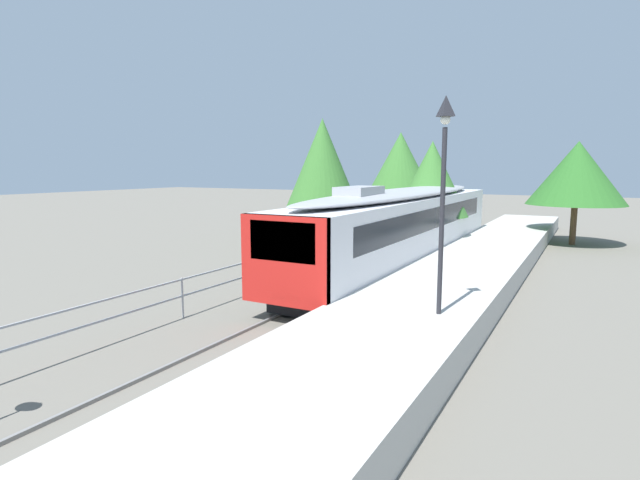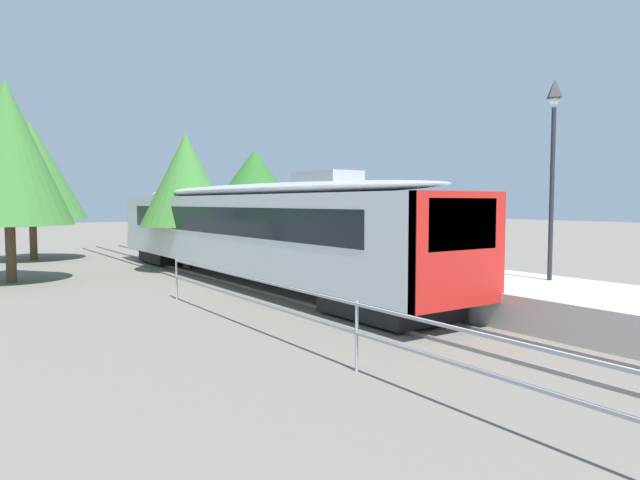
{
  "view_description": "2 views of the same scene",
  "coord_description": "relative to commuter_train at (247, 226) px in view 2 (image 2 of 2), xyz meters",
  "views": [
    {
      "loc": [
        7.48,
        10.05,
        4.52
      ],
      "look_at": [
        -1.0,
        25.5,
        2.0
      ],
      "focal_mm": 28.08,
      "sensor_mm": 36.0,
      "label": 1
    },
    {
      "loc": [
        -9.35,
        13.32,
        2.99
      ],
      "look_at": [
        -1.0,
        25.5,
        2.0
      ],
      "focal_mm": 31.45,
      "sensor_mm": 36.0,
      "label": 2
    }
  ],
  "objects": [
    {
      "name": "ground_plane",
      "position": [
        -3.0,
        -9.68,
        -2.15
      ],
      "size": [
        160.0,
        160.0,
        0.0
      ],
      "primitive_type": "plane",
      "color": "#6B665B"
    },
    {
      "name": "commuter_train",
      "position": [
        0.0,
        0.0,
        0.0
      ],
      "size": [
        2.82,
        20.6,
        3.74
      ],
      "color": "silver",
      "rests_on": "track_rails"
    },
    {
      "name": "tree_behind_station_far",
      "position": [
        -5.25,
        13.9,
        2.5
      ],
      "size": [
        5.34,
        5.34,
        7.17
      ],
      "color": "brown",
      "rests_on": "ground"
    },
    {
      "name": "tree_behind_carpark",
      "position": [
        -7.12,
        5.27,
        2.68
      ],
      "size": [
        4.47,
        4.47,
        7.51
      ],
      "color": "brown",
      "rests_on": "ground"
    },
    {
      "name": "tree_distant_centre",
      "position": [
        6.48,
        11.69,
        2.1
      ],
      "size": [
        5.56,
        5.56,
        6.13
      ],
      "color": "brown",
      "rests_on": "ground"
    },
    {
      "name": "platform_lamp_mid_platform",
      "position": [
        4.23,
        -9.5,
        2.47
      ],
      "size": [
        0.34,
        0.34,
        5.35
      ],
      "color": "#232328",
      "rests_on": "station_platform"
    },
    {
      "name": "tree_distant_left",
      "position": [
        -0.31,
        5.14,
        1.81
      ],
      "size": [
        4.0,
        4.0,
        5.99
      ],
      "color": "brown",
      "rests_on": "ground"
    },
    {
      "name": "track_rails",
      "position": [
        0.0,
        -9.68,
        -2.12
      ],
      "size": [
        3.2,
        60.0,
        0.14
      ],
      "color": "#6B665B",
      "rests_on": "ground"
    },
    {
      "name": "station_platform",
      "position": [
        3.25,
        -9.68,
        -1.7
      ],
      "size": [
        3.9,
        60.0,
        0.9
      ],
      "primitive_type": "cube",
      "color": "#B7B5AD",
      "rests_on": "ground"
    }
  ]
}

